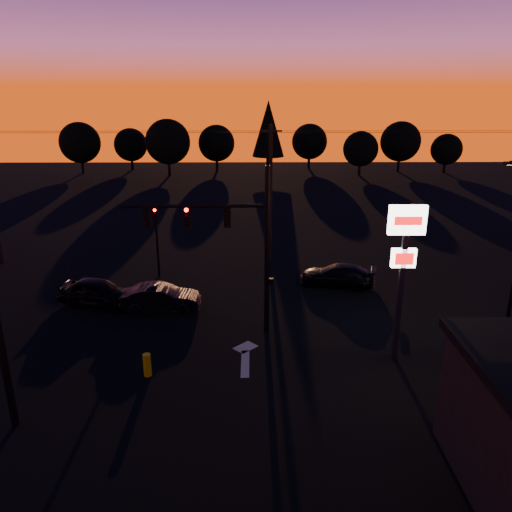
{
  "coord_description": "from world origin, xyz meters",
  "views": [
    {
      "loc": [
        0.8,
        -17.68,
        11.28
      ],
      "look_at": [
        1.0,
        5.0,
        3.5
      ],
      "focal_mm": 35.0,
      "sensor_mm": 36.0,
      "label": 1
    }
  ],
  "objects_px": {
    "car_left": "(98,292)",
    "car_right": "(337,275)",
    "traffic_signal_mast": "(232,233)",
    "pylon_sign": "(404,251)",
    "car_mid": "(161,298)",
    "bollard": "(147,365)",
    "secondary_signal": "(156,232)"
  },
  "relations": [
    {
      "from": "car_mid",
      "to": "car_left",
      "type": "bearing_deg",
      "value": 78.88
    },
    {
      "from": "traffic_signal_mast",
      "to": "car_left",
      "type": "relative_size",
      "value": 1.99
    },
    {
      "from": "traffic_signal_mast",
      "to": "pylon_sign",
      "type": "relative_size",
      "value": 1.26
    },
    {
      "from": "traffic_signal_mast",
      "to": "car_right",
      "type": "bearing_deg",
      "value": 44.4
    },
    {
      "from": "pylon_sign",
      "to": "bollard",
      "type": "relative_size",
      "value": 6.99
    },
    {
      "from": "car_left",
      "to": "car_mid",
      "type": "relative_size",
      "value": 1.05
    },
    {
      "from": "pylon_sign",
      "to": "traffic_signal_mast",
      "type": "bearing_deg",
      "value": 160.64
    },
    {
      "from": "pylon_sign",
      "to": "car_mid",
      "type": "xyz_separation_m",
      "value": [
        -11.02,
        5.01,
        -4.24
      ]
    },
    {
      "from": "bollard",
      "to": "car_right",
      "type": "distance_m",
      "value": 13.46
    },
    {
      "from": "bollard",
      "to": "car_left",
      "type": "xyz_separation_m",
      "value": [
        -4.01,
        7.02,
        0.25
      ]
    },
    {
      "from": "bollard",
      "to": "car_mid",
      "type": "xyz_separation_m",
      "value": [
        -0.54,
        6.38,
        0.19
      ]
    },
    {
      "from": "pylon_sign",
      "to": "car_mid",
      "type": "relative_size",
      "value": 1.65
    },
    {
      "from": "car_left",
      "to": "car_mid",
      "type": "xyz_separation_m",
      "value": [
        3.47,
        -0.64,
        -0.06
      ]
    },
    {
      "from": "traffic_signal_mast",
      "to": "bollard",
      "type": "height_order",
      "value": "traffic_signal_mast"
    },
    {
      "from": "traffic_signal_mast",
      "to": "car_left",
      "type": "bearing_deg",
      "value": 156.88
    },
    {
      "from": "car_left",
      "to": "car_right",
      "type": "height_order",
      "value": "car_left"
    },
    {
      "from": "secondary_signal",
      "to": "traffic_signal_mast",
      "type": "bearing_deg",
      "value": -56.81
    },
    {
      "from": "car_right",
      "to": "car_mid",
      "type": "bearing_deg",
      "value": -56.62
    },
    {
      "from": "secondary_signal",
      "to": "car_left",
      "type": "height_order",
      "value": "secondary_signal"
    },
    {
      "from": "pylon_sign",
      "to": "bollard",
      "type": "xyz_separation_m",
      "value": [
        -10.48,
        -1.37,
        -4.43
      ]
    },
    {
      "from": "bollard",
      "to": "secondary_signal",
      "type": "bearing_deg",
      "value": 97.61
    },
    {
      "from": "car_mid",
      "to": "car_right",
      "type": "relative_size",
      "value": 0.93
    },
    {
      "from": "pylon_sign",
      "to": "bollard",
      "type": "distance_m",
      "value": 11.46
    },
    {
      "from": "traffic_signal_mast",
      "to": "secondary_signal",
      "type": "height_order",
      "value": "traffic_signal_mast"
    },
    {
      "from": "traffic_signal_mast",
      "to": "car_right",
      "type": "relative_size",
      "value": 1.95
    },
    {
      "from": "bollard",
      "to": "car_right",
      "type": "bearing_deg",
      "value": 46.07
    },
    {
      "from": "secondary_signal",
      "to": "car_right",
      "type": "relative_size",
      "value": 0.99
    },
    {
      "from": "traffic_signal_mast",
      "to": "car_mid",
      "type": "height_order",
      "value": "traffic_signal_mast"
    },
    {
      "from": "traffic_signal_mast",
      "to": "car_mid",
      "type": "bearing_deg",
      "value": 147.3
    },
    {
      "from": "traffic_signal_mast",
      "to": "car_left",
      "type": "xyz_separation_m",
      "value": [
        -7.4,
        3.16,
        -4.2
      ]
    },
    {
      "from": "traffic_signal_mast",
      "to": "car_mid",
      "type": "relative_size",
      "value": 2.09
    },
    {
      "from": "car_mid",
      "to": "car_right",
      "type": "bearing_deg",
      "value": -72.15
    }
  ]
}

